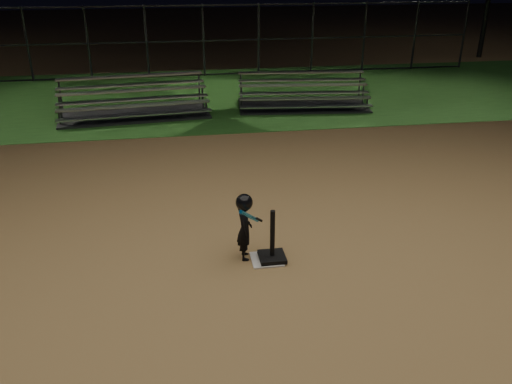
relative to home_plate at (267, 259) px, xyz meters
name	(u,v)px	position (x,y,z in m)	size (l,w,h in m)	color
ground	(267,260)	(0.00, 0.00, -0.01)	(80.00, 80.00, 0.00)	olive
grass_strip	(211,95)	(0.00, 10.00, -0.01)	(60.00, 8.00, 0.01)	#21511A
home_plate	(267,259)	(0.00, 0.00, 0.00)	(0.45, 0.45, 0.02)	beige
batting_tee	(272,250)	(0.08, -0.01, 0.16)	(0.38, 0.38, 0.78)	black
child_batter	(245,225)	(-0.30, 0.12, 0.53)	(0.41, 0.58, 1.02)	black
bleacher_left	(134,108)	(-2.28, 8.11, 0.19)	(4.19, 2.36, 0.98)	#BCBCC1
bleacher_right	(303,100)	(2.53, 8.24, 0.18)	(3.87, 2.17, 0.91)	#B8B8BD
backstop_fence	(203,41)	(0.00, 13.00, 1.24)	(20.08, 0.08, 2.50)	#38383D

